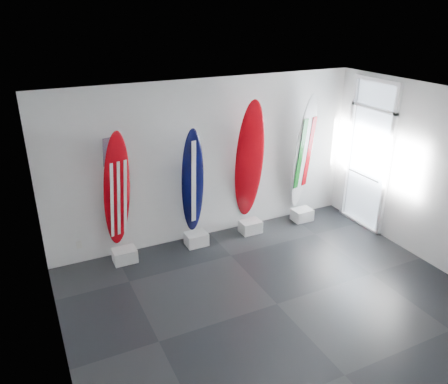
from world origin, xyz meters
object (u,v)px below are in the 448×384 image
surfboard_swiss (249,161)px  surfboard_italy (304,153)px  surfboard_usa (117,191)px  surfboard_navy (193,182)px

surfboard_swiss → surfboard_italy: size_ratio=1.02×
surfboard_usa → surfboard_navy: size_ratio=1.08×
surfboard_italy → surfboard_swiss: bearing=164.0°
surfboard_navy → surfboard_italy: 2.39m
surfboard_navy → surfboard_swiss: bearing=-6.7°
surfboard_swiss → surfboard_italy: bearing=9.5°
surfboard_navy → surfboard_swiss: surfboard_swiss is taller
surfboard_swiss → surfboard_navy: bearing=-170.5°
surfboard_usa → surfboard_navy: (1.35, 0.00, -0.07)m
surfboard_navy → surfboard_swiss: 1.17m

